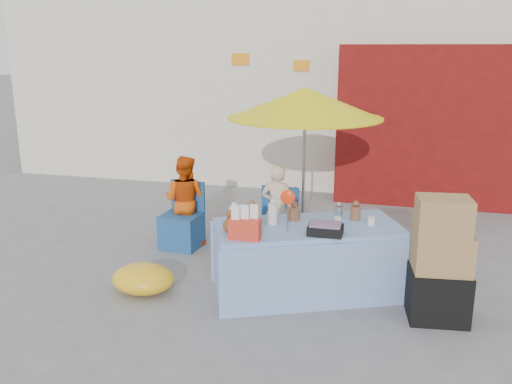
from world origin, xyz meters
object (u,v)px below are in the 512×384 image
(chair_left, at_px, (182,228))
(vendor_beige, at_px, (277,209))
(vendor_orange, at_px, (185,200))
(box_stack, at_px, (440,264))
(umbrella, at_px, (305,104))
(chair_right, at_px, (275,236))
(market_table, at_px, (306,258))

(chair_left, height_order, vendor_beige, vendor_beige)
(chair_left, distance_m, vendor_orange, 0.37)
(chair_left, height_order, vendor_orange, vendor_orange)
(box_stack, bearing_deg, umbrella, 136.20)
(vendor_beige, bearing_deg, chair_right, 95.18)
(market_table, bearing_deg, vendor_orange, 125.00)
(market_table, relative_size, chair_right, 2.55)
(umbrella, distance_m, box_stack, 2.56)
(market_table, xyz_separation_m, chair_right, (-0.55, 0.96, -0.13))
(market_table, bearing_deg, vendor_beige, 93.08)
(vendor_orange, height_order, vendor_beige, vendor_orange)
(chair_right, distance_m, vendor_beige, 0.35)
(chair_left, distance_m, box_stack, 3.38)
(vendor_orange, distance_m, box_stack, 3.41)
(chair_right, distance_m, umbrella, 1.69)
(chair_right, bearing_deg, vendor_beige, 95.18)
(market_table, relative_size, box_stack, 1.77)
(vendor_orange, bearing_deg, chair_right, 178.51)
(market_table, distance_m, box_stack, 1.36)
(umbrella, bearing_deg, chair_right, -136.42)
(chair_left, xyz_separation_m, vendor_beige, (1.25, 0.13, 0.32))
(chair_left, distance_m, vendor_beige, 1.30)
(chair_right, distance_m, box_stack, 2.27)
(market_table, bearing_deg, box_stack, -35.23)
(market_table, distance_m, chair_right, 1.12)
(vendor_beige, bearing_deg, umbrella, -148.80)
(chair_left, bearing_deg, box_stack, -16.84)
(chair_left, xyz_separation_m, chair_right, (1.25, 0.00, 0.00))
(chair_left, relative_size, umbrella, 0.41)
(market_table, height_order, umbrella, umbrella)
(market_table, distance_m, vendor_orange, 2.12)
(umbrella, xyz_separation_m, box_stack, (1.58, -1.51, -1.33))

